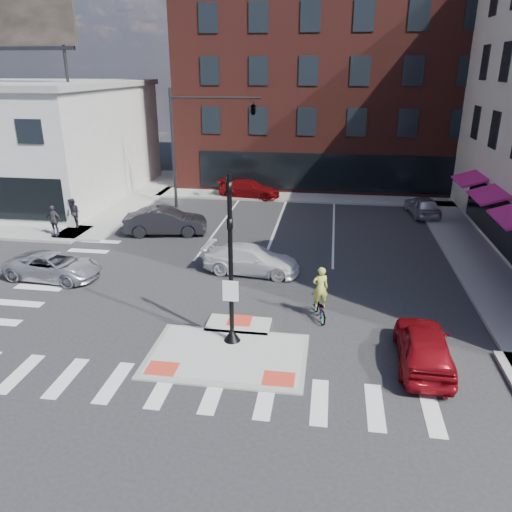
% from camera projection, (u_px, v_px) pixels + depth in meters
% --- Properties ---
extents(ground, '(120.00, 120.00, 0.00)m').
position_uv_depth(ground, '(230.00, 349.00, 17.46)').
color(ground, '#28282B').
rests_on(ground, ground).
extents(refuge_island, '(5.40, 4.65, 0.13)m').
position_uv_depth(refuge_island, '(228.00, 352.00, 17.20)').
color(refuge_island, gray).
rests_on(refuge_island, ground).
extents(sidewalk_nw, '(23.50, 20.50, 0.15)m').
position_uv_depth(sidewalk_nw, '(33.00, 211.00, 33.92)').
color(sidewalk_nw, gray).
rests_on(sidewalk_nw, ground).
extents(sidewalk_e, '(3.00, 24.00, 0.15)m').
position_uv_depth(sidewalk_e, '(479.00, 261.00, 25.16)').
color(sidewalk_e, gray).
rests_on(sidewalk_e, ground).
extents(sidewalk_n, '(26.00, 3.00, 0.15)m').
position_uv_depth(sidewalk_n, '(328.00, 198.00, 37.35)').
color(sidewalk_n, gray).
rests_on(sidewalk_n, ground).
extents(building_n, '(24.40, 18.40, 15.50)m').
position_uv_depth(building_n, '(334.00, 85.00, 43.84)').
color(building_n, '#4F1E18').
rests_on(building_n, ground).
extents(building_far_left, '(10.00, 12.00, 10.00)m').
position_uv_depth(building_far_left, '(279.00, 102.00, 64.32)').
color(building_far_left, slate).
rests_on(building_far_left, ground).
extents(building_far_right, '(12.00, 12.00, 12.00)m').
position_uv_depth(building_far_right, '(381.00, 94.00, 63.98)').
color(building_far_right, brown).
rests_on(building_far_right, ground).
extents(signal_pole, '(0.60, 0.60, 5.98)m').
position_uv_depth(signal_pole, '(231.00, 283.00, 16.99)').
color(signal_pole, black).
rests_on(signal_pole, refuge_island).
extents(mast_arm_signal, '(6.10, 2.24, 8.00)m').
position_uv_depth(mast_arm_signal, '(231.00, 117.00, 32.39)').
color(mast_arm_signal, black).
rests_on(mast_arm_signal, ground).
extents(silver_suv, '(4.58, 2.43, 1.22)m').
position_uv_depth(silver_suv, '(54.00, 266.00, 23.09)').
color(silver_suv, silver).
rests_on(silver_suv, ground).
extents(red_sedan, '(1.82, 4.22, 1.42)m').
position_uv_depth(red_sedan, '(424.00, 346.00, 16.30)').
color(red_sedan, maroon).
rests_on(red_sedan, ground).
extents(white_pickup, '(4.74, 2.30, 1.33)m').
position_uv_depth(white_pickup, '(252.00, 259.00, 23.75)').
color(white_pickup, white).
rests_on(white_pickup, ground).
extents(bg_car_dark, '(4.98, 2.53, 1.57)m').
position_uv_depth(bg_car_dark, '(165.00, 221.00, 29.20)').
color(bg_car_dark, '#25252A').
rests_on(bg_car_dark, ground).
extents(bg_car_silver, '(2.10, 4.11, 1.34)m').
position_uv_depth(bg_car_silver, '(423.00, 206.00, 32.88)').
color(bg_car_silver, silver).
rests_on(bg_car_silver, ground).
extents(bg_car_red, '(4.78, 2.36, 1.34)m').
position_uv_depth(bg_car_red, '(249.00, 189.00, 37.48)').
color(bg_car_red, maroon).
rests_on(bg_car_red, ground).
extents(cyclist, '(1.03, 1.79, 2.15)m').
position_uv_depth(cyclist, '(320.00, 301.00, 19.37)').
color(cyclist, '#3F3F44').
rests_on(cyclist, ground).
extents(pedestrian_a, '(1.06, 0.95, 1.79)m').
position_uv_depth(pedestrian_a, '(73.00, 213.00, 29.87)').
color(pedestrian_a, black).
rests_on(pedestrian_a, sidewalk_nw).
extents(pedestrian_b, '(1.07, 0.54, 1.76)m').
position_uv_depth(pedestrian_b, '(54.00, 221.00, 28.49)').
color(pedestrian_b, '#36313C').
rests_on(pedestrian_b, sidewalk_nw).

